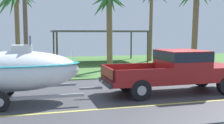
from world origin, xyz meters
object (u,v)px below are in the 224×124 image
object	(u,v)px
carport_awning	(99,32)
palm_tree_mid	(151,1)
boat_on_trailer	(16,71)
palm_tree_near_left	(197,3)
palm_tree_near_right	(16,4)
palm_tree_far_left	(109,11)
pickup_truck_towing	(181,69)

from	to	relation	value
carport_awning	palm_tree_mid	xyz separation A→B (m)	(4.68, -0.22, 2.74)
boat_on_trailer	carport_awning	world-z (taller)	carport_awning
boat_on_trailer	carport_awning	xyz separation A→B (m)	(5.83, 12.45, 1.42)
boat_on_trailer	palm_tree_near_left	size ratio (longest dim) A/B	0.98
carport_awning	palm_tree_near_right	xyz separation A→B (m)	(-6.23, -5.23, 1.65)
carport_awning	palm_tree_near_right	size ratio (longest dim) A/B	1.44
palm_tree_far_left	boat_on_trailer	bearing A→B (deg)	-125.44
carport_awning	pickup_truck_towing	bearing A→B (deg)	-86.33
palm_tree_far_left	palm_tree_near_left	bearing A→B (deg)	-20.85
boat_on_trailer	palm_tree_far_left	xyz separation A→B (m)	(5.47, 7.69, 2.81)
palm_tree_near_left	palm_tree_near_right	xyz separation A→B (m)	(-11.26, 1.58, -0.20)
palm_tree_far_left	palm_tree_near_right	bearing A→B (deg)	-175.41
pickup_truck_towing	palm_tree_near_left	bearing A→B (deg)	53.15
palm_tree_mid	palm_tree_far_left	distance (m)	6.91
pickup_truck_towing	palm_tree_far_left	distance (m)	8.33
pickup_truck_towing	carport_awning	bearing A→B (deg)	93.67
boat_on_trailer	carport_awning	bearing A→B (deg)	64.91
pickup_truck_towing	palm_tree_far_left	bearing A→B (deg)	98.53
pickup_truck_towing	palm_tree_mid	distance (m)	13.54
pickup_truck_towing	carport_awning	xyz separation A→B (m)	(-0.80, 12.45, 1.58)
palm_tree_near_left	palm_tree_near_right	bearing A→B (deg)	172.02
palm_tree_near_left	palm_tree_near_right	world-z (taller)	palm_tree_near_left
carport_awning	palm_tree_near_left	size ratio (longest dim) A/B	1.32
palm_tree_far_left	carport_awning	bearing A→B (deg)	85.73
palm_tree_mid	pickup_truck_towing	bearing A→B (deg)	-107.59
palm_tree_mid	palm_tree_near_right	bearing A→B (deg)	-155.32
palm_tree_near_left	palm_tree_mid	world-z (taller)	palm_tree_mid
boat_on_trailer	palm_tree_near_right	xyz separation A→B (m)	(-0.40, 7.22, 3.07)
palm_tree_near_left	pickup_truck_towing	bearing A→B (deg)	-126.85
carport_awning	palm_tree_far_left	distance (m)	4.97
palm_tree_near_right	palm_tree_mid	world-z (taller)	palm_tree_mid
pickup_truck_towing	palm_tree_near_right	distance (m)	10.58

